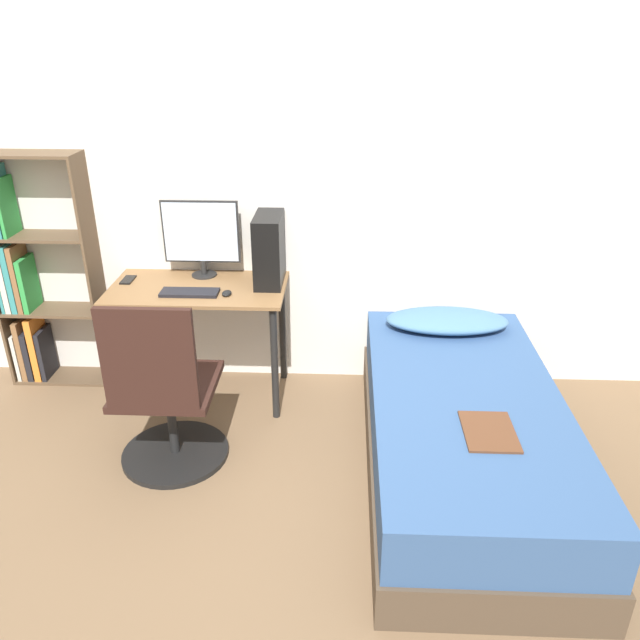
{
  "coord_description": "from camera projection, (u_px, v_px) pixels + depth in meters",
  "views": [
    {
      "loc": [
        0.41,
        -2.25,
        2.21
      ],
      "look_at": [
        0.27,
        0.84,
        0.75
      ],
      "focal_mm": 35.0,
      "sensor_mm": 36.0,
      "label": 1
    }
  ],
  "objects": [
    {
      "name": "mouse",
      "position": [
        227.0,
        293.0,
        3.7
      ],
      "size": [
        0.06,
        0.09,
        0.02
      ],
      "color": "black",
      "rests_on": "desk"
    },
    {
      "name": "office_chair",
      "position": [
        166.0,
        405.0,
        3.32
      ],
      "size": [
        0.6,
        0.6,
        1.03
      ],
      "color": "black",
      "rests_on": "ground_plane"
    },
    {
      "name": "bed",
      "position": [
        462.0,
        434.0,
        3.32
      ],
      "size": [
        1.0,
        2.05,
        0.5
      ],
      "color": "#4C3D2D",
      "rests_on": "ground_plane"
    },
    {
      "name": "pc_tower",
      "position": [
        269.0,
        249.0,
        3.79
      ],
      "size": [
        0.16,
        0.35,
        0.43
      ],
      "color": "black",
      "rests_on": "desk"
    },
    {
      "name": "wall_back",
      "position": [
        281.0,
        197.0,
        3.88
      ],
      "size": [
        8.0,
        0.05,
        2.5
      ],
      "color": "silver",
      "rests_on": "ground_plane"
    },
    {
      "name": "magazine",
      "position": [
        489.0,
        431.0,
        2.9
      ],
      "size": [
        0.24,
        0.32,
        0.01
      ],
      "color": "#56331E",
      "rests_on": "bed"
    },
    {
      "name": "bookshelf",
      "position": [
        29.0,
        282.0,
        4.04
      ],
      "size": [
        0.65,
        0.24,
        1.54
      ],
      "color": "brown",
      "rests_on": "ground_plane"
    },
    {
      "name": "pillow",
      "position": [
        447.0,
        321.0,
        3.88
      ],
      "size": [
        0.76,
        0.36,
        0.11
      ],
      "color": "teal",
      "rests_on": "bed"
    },
    {
      "name": "phone",
      "position": [
        128.0,
        280.0,
        3.9
      ],
      "size": [
        0.07,
        0.14,
        0.01
      ],
      "color": "black",
      "rests_on": "desk"
    },
    {
      "name": "keyboard",
      "position": [
        190.0,
        293.0,
        3.71
      ],
      "size": [
        0.34,
        0.13,
        0.02
      ],
      "color": "black",
      "rests_on": "desk"
    },
    {
      "name": "desk",
      "position": [
        199.0,
        305.0,
        3.87
      ],
      "size": [
        1.08,
        0.58,
        0.77
      ],
      "color": "brown",
      "rests_on": "ground_plane"
    },
    {
      "name": "monitor",
      "position": [
        201.0,
        235.0,
        3.87
      ],
      "size": [
        0.48,
        0.16,
        0.49
      ],
      "color": "black",
      "rests_on": "desk"
    },
    {
      "name": "ground_plane",
      "position": [
        256.0,
        534.0,
        3.0
      ],
      "size": [
        14.0,
        14.0,
        0.0
      ],
      "primitive_type": "plane",
      "color": "brown"
    }
  ]
}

